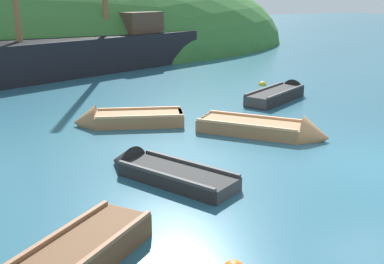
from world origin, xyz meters
name	(u,v)px	position (x,y,z in m)	size (l,w,h in m)	color
shore_hill	(31,48)	(-3.40, 28.21, 0.00)	(39.73, 24.47, 13.58)	#387033
sailing_ship	(75,59)	(-3.16, 16.39, 0.66)	(16.83, 7.80, 12.27)	black
rowboat_portside	(281,95)	(2.27, 6.87, 0.14)	(3.73, 2.46, 0.92)	black
rowboat_center	(159,173)	(-4.96, 1.82, 0.09)	(2.25, 3.36, 0.92)	black
rowboat_outer_right	(271,131)	(-0.91, 3.20, 0.12)	(3.20, 3.55, 1.08)	#9E7047
rowboat_outer_left	(122,121)	(-4.28, 6.17, 0.12)	(3.46, 2.19, 1.04)	#9E7047
buoy_yellow	(263,85)	(3.23, 9.40, 0.00)	(0.34, 0.34, 0.34)	yellow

